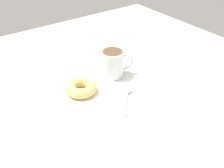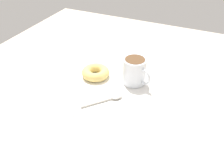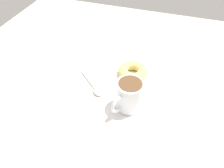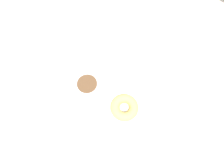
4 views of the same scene
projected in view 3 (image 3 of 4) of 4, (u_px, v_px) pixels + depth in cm
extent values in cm
cube|color=beige|center=(112.00, 97.00, 67.75)|extent=(120.00, 120.00, 2.00)
cube|color=white|center=(112.00, 89.00, 68.72)|extent=(35.44, 35.44, 0.30)
cylinder|color=silver|center=(130.00, 95.00, 60.64)|extent=(7.69, 7.69, 8.77)
cylinder|color=brown|center=(130.00, 84.00, 57.73)|extent=(6.49, 6.49, 0.60)
torus|color=silver|center=(119.00, 103.00, 58.38)|extent=(5.62, 3.33, 5.81)
torus|color=#E5C66B|center=(133.00, 71.00, 72.22)|extent=(9.61, 9.61, 3.15)
ellipsoid|color=#B7B2A8|center=(97.00, 92.00, 66.91)|extent=(4.18, 4.29, 0.90)
cylinder|color=#B7B2A8|center=(88.00, 80.00, 71.00)|extent=(7.48, 8.36, 0.56)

